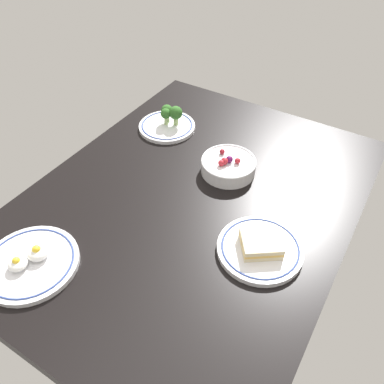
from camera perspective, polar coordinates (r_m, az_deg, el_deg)
The scene contains 5 objects.
dining_table at distance 110.47cm, azimuth 0.00°, elevation -1.52°, with size 110.48×83.93×4.00cm, color black.
plate_broccoli at distance 135.19cm, azimuth -3.52°, elevation 10.02°, with size 19.16×19.16×8.05cm.
bowl_berries at distance 116.28cm, azimuth 5.32°, elevation 3.89°, with size 16.31×16.31×6.14cm.
plate_eggs at distance 100.35cm, azimuth -22.51°, elevation -9.45°, with size 22.65×22.65×4.93cm.
plate_sandwich at distance 96.65cm, azimuth 9.90°, elevation -7.97°, with size 20.93×20.93×4.61cm.
Camera 1 is at (-67.00, -41.19, 79.57)cm, focal length 36.62 mm.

